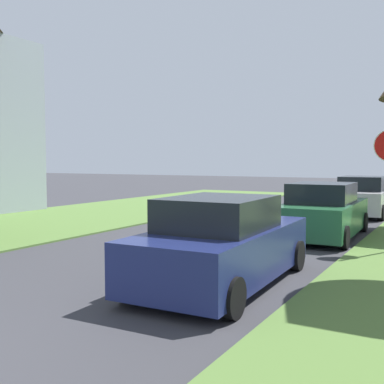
{
  "coord_description": "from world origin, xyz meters",
  "views": [
    {
      "loc": [
        5.81,
        -0.71,
        2.2
      ],
      "look_at": [
        -0.16,
        9.81,
        1.39
      ],
      "focal_mm": 43.9,
      "sensor_mm": 36.0,
      "label": 1
    }
  ],
  "objects": [
    {
      "name": "parked_sedan_silver",
      "position": [
        2.49,
        19.13,
        0.72
      ],
      "size": [
        2.05,
        4.45,
        1.57
      ],
      "color": "#BCBCC1",
      "rests_on": "ground"
    },
    {
      "name": "parked_sedan_green",
      "position": [
        2.49,
        12.74,
        0.72
      ],
      "size": [
        2.05,
        4.45,
        1.57
      ],
      "color": "#28663D",
      "rests_on": "ground"
    },
    {
      "name": "parked_sedan_navy",
      "position": [
        2.22,
        6.7,
        0.72
      ],
      "size": [
        2.05,
        4.45,
        1.57
      ],
      "color": "navy",
      "rests_on": "ground"
    }
  ]
}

